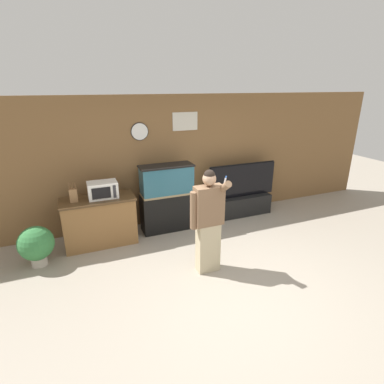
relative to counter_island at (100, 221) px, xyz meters
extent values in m
plane|color=gray|center=(1.67, -1.98, -0.44)|extent=(18.00, 18.00, 0.00)
cube|color=brown|center=(1.67, 0.55, 0.86)|extent=(10.00, 0.06, 2.60)
cube|color=beige|center=(1.86, 0.52, 1.63)|extent=(0.53, 0.02, 0.36)
cylinder|color=white|center=(0.93, 0.51, 1.48)|extent=(0.31, 0.03, 0.31)
cylinder|color=black|center=(0.93, 0.51, 1.48)|extent=(0.34, 0.01, 0.34)
cube|color=brown|center=(0.00, 0.00, -0.02)|extent=(1.24, 0.55, 0.85)
cube|color=#48321C|center=(0.00, 0.00, 0.42)|extent=(1.28, 0.59, 0.03)
cube|color=white|center=(0.11, 0.02, 0.58)|extent=(0.50, 0.34, 0.28)
cube|color=black|center=(0.07, -0.16, 0.58)|extent=(0.31, 0.01, 0.20)
cube|color=#2D2D33|center=(0.29, -0.16, 0.58)|extent=(0.05, 0.01, 0.23)
cube|color=olive|center=(-0.38, -0.02, 0.56)|extent=(0.13, 0.11, 0.23)
cylinder|color=brown|center=(-0.42, -0.01, 0.72)|extent=(0.02, 0.02, 0.09)
cylinder|color=brown|center=(-0.38, -0.01, 0.71)|extent=(0.02, 0.02, 0.08)
cylinder|color=brown|center=(-0.34, -0.01, 0.72)|extent=(0.02, 0.02, 0.11)
cylinder|color=brown|center=(-0.42, 0.03, 0.72)|extent=(0.02, 0.02, 0.11)
cylinder|color=brown|center=(-0.38, 0.03, 0.72)|extent=(0.02, 0.02, 0.09)
cube|color=black|center=(1.31, 0.10, -0.07)|extent=(1.03, 0.41, 0.74)
cube|color=#937F5B|center=(1.31, 0.10, 0.32)|extent=(1.00, 0.40, 0.04)
cube|color=#285B70|center=(1.31, 0.10, 0.59)|extent=(0.99, 0.40, 0.57)
cube|color=black|center=(1.31, 0.10, 0.87)|extent=(1.03, 0.41, 0.03)
cube|color=black|center=(3.06, 0.18, -0.22)|extent=(1.33, 0.40, 0.44)
cube|color=black|center=(3.06, 0.18, 0.35)|extent=(1.56, 0.05, 0.72)
cube|color=black|center=(3.06, 0.20, 0.35)|extent=(1.59, 0.01, 0.75)
cube|color=#BCAD89|center=(1.45, -1.50, -0.05)|extent=(0.34, 0.19, 0.80)
cube|color=brown|center=(1.45, -1.50, 0.65)|extent=(0.43, 0.21, 0.60)
sphere|color=tan|center=(1.45, -1.50, 1.06)|extent=(0.20, 0.20, 0.20)
sphere|color=black|center=(1.45, -1.50, 1.11)|extent=(0.16, 0.16, 0.16)
cylinder|color=brown|center=(1.22, -1.50, 0.61)|extent=(0.11, 0.11, 0.57)
cylinder|color=brown|center=(1.62, -1.63, 0.95)|extent=(0.10, 0.31, 0.26)
cylinder|color=white|center=(1.62, -1.65, 1.05)|extent=(0.02, 0.06, 0.11)
cylinder|color=#2856B2|center=(1.62, -1.67, 1.11)|extent=(0.02, 0.03, 0.05)
cylinder|color=#B2A899|center=(-1.02, -0.36, -0.36)|extent=(0.25, 0.25, 0.16)
sphere|color=#33753D|center=(-1.02, -0.36, -0.05)|extent=(0.55, 0.55, 0.55)
camera|label=1|loc=(-0.30, -5.17, 2.32)|focal=28.00mm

